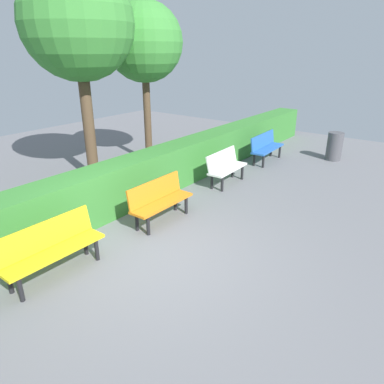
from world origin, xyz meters
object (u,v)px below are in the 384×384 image
trash_bin (334,146)px  bench_orange (159,199)px  bench_blue (266,146)px  bench_yellow (51,247)px  bench_white (225,166)px  tree_near (144,43)px  tree_mid (78,24)px

trash_bin → bench_orange: bearing=-13.1°
bench_blue → bench_yellow: size_ratio=0.98×
bench_white → trash_bin: size_ratio=1.57×
bench_blue → trash_bin: (-1.45, 1.66, -0.04)m
tree_near → tree_mid: tree_mid is taller
bench_orange → tree_mid: 4.69m
tree_near → trash_bin: size_ratio=5.21×
bench_blue → tree_mid: size_ratio=0.31×
bench_blue → tree_near: bearing=-55.0°
bench_white → tree_near: size_ratio=0.30×
bench_yellow → tree_near: size_ratio=0.36×
bench_blue → tree_near: size_ratio=0.35×
bench_white → trash_bin: 4.21m
bench_yellow → tree_near: bearing=-150.6°
bench_white → tree_near: 4.19m
bench_yellow → trash_bin: 9.09m
bench_white → bench_orange: bearing=0.2°
bench_orange → trash_bin: size_ratio=1.69×
bench_white → bench_orange: size_ratio=0.93×
bench_orange → bench_yellow: size_ratio=0.91×
tree_mid → bench_orange: bearing=75.1°
tree_mid → trash_bin: tree_mid is taller
tree_mid → trash_bin: bearing=140.6°
bench_orange → tree_mid: bearing=-105.1°
bench_orange → trash_bin: trash_bin is taller
bench_white → bench_orange: (2.67, 0.09, 0.00)m
tree_mid → bench_white: bearing=120.6°
bench_orange → tree_near: tree_near is taller
bench_blue → bench_yellow: bearing=-1.9°
bench_blue → bench_white: (2.44, 0.05, -0.00)m
bench_blue → tree_mid: bearing=-37.7°
tree_mid → tree_near: bearing=176.3°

